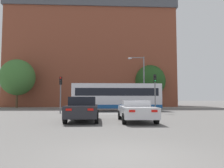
% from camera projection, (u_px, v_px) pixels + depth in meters
% --- Properties ---
extents(ground_plane, '(400.00, 400.00, 0.00)m').
position_uv_depth(ground_plane, '(125.00, 158.00, 5.30)').
color(ground_plane, '#605E5B').
extents(stop_line_strip, '(7.22, 0.30, 0.01)m').
position_uv_depth(stop_line_strip, '(107.00, 114.00, 20.96)').
color(stop_line_strip, silver).
rests_on(stop_line_strip, ground_plane).
extents(far_pavement, '(68.03, 2.50, 0.01)m').
position_uv_depth(far_pavement, '(104.00, 108.00, 36.33)').
color(far_pavement, gray).
rests_on(far_pavement, ground_plane).
extents(brick_civic_building, '(33.21, 14.31, 23.21)m').
position_uv_depth(brick_civic_building, '(92.00, 58.00, 47.43)').
color(brick_civic_building, brown).
rests_on(brick_civic_building, ground_plane).
extents(car_saloon_left, '(2.07, 4.69, 1.57)m').
position_uv_depth(car_saloon_left, '(83.00, 109.00, 14.14)').
color(car_saloon_left, '#232328').
rests_on(car_saloon_left, ground_plane).
extents(car_roadster_right, '(2.08, 4.85, 1.35)m').
position_uv_depth(car_roadster_right, '(136.00, 111.00, 13.92)').
color(car_roadster_right, silver).
rests_on(car_roadster_right, ground_plane).
extents(bus_crossing_lead, '(10.58, 2.74, 3.27)m').
position_uv_depth(bus_crossing_lead, '(116.00, 96.00, 26.49)').
color(bus_crossing_lead, silver).
rests_on(bus_crossing_lead, ground_plane).
extents(traffic_light_near_right, '(0.26, 0.31, 3.97)m').
position_uv_depth(traffic_light_near_right, '(155.00, 87.00, 22.42)').
color(traffic_light_near_right, slate).
rests_on(traffic_light_near_right, ground_plane).
extents(traffic_light_far_right, '(0.26, 0.31, 4.01)m').
position_uv_depth(traffic_light_far_right, '(131.00, 91.00, 35.89)').
color(traffic_light_far_right, slate).
rests_on(traffic_light_far_right, ground_plane).
extents(traffic_light_near_left, '(0.26, 0.31, 3.67)m').
position_uv_depth(traffic_light_near_left, '(61.00, 88.00, 21.77)').
color(traffic_light_near_left, slate).
rests_on(traffic_light_near_left, ground_plane).
extents(street_lamp_junction, '(2.22, 0.36, 7.12)m').
position_uv_depth(street_lamp_junction, '(141.00, 77.00, 29.06)').
color(street_lamp_junction, slate).
rests_on(street_lamp_junction, ground_plane).
extents(pedestrian_waiting, '(0.42, 0.27, 1.63)m').
position_uv_depth(pedestrian_waiting, '(116.00, 102.00, 37.32)').
color(pedestrian_waiting, brown).
rests_on(pedestrian_waiting, ground_plane).
extents(tree_by_building, '(5.75, 5.75, 8.10)m').
position_uv_depth(tree_by_building, '(17.00, 77.00, 36.54)').
color(tree_by_building, '#4C3823').
rests_on(tree_by_building, ground_plane).
extents(tree_kerbside, '(5.74, 5.74, 7.86)m').
position_uv_depth(tree_kerbside, '(150.00, 81.00, 41.06)').
color(tree_kerbside, '#4C3823').
rests_on(tree_kerbside, ground_plane).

